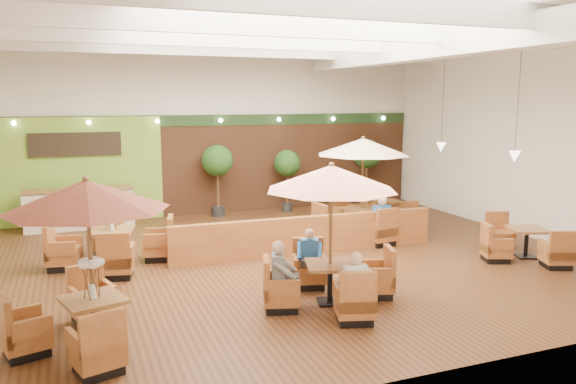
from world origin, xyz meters
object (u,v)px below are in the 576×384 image
topiary_1 (287,166)px  diner_0 (355,279)px  diner_3 (381,216)px  booth_divider (307,235)px  table_4 (517,245)px  diner_1 (309,252)px  table_5 (387,213)px  service_counter (80,209)px  topiary_2 (367,156)px  diner_4 (381,216)px  table_0 (84,226)px  topiary_0 (217,163)px  table_3 (113,246)px  table_1 (331,208)px  table_2 (360,165)px  diner_2 (281,269)px

topiary_1 → diner_0: size_ratio=2.67×
topiary_1 → diner_3: size_ratio=2.45×
booth_divider → table_4: booth_divider is taller
diner_1 → table_5: bearing=-111.6°
service_counter → table_4: size_ratio=1.18×
topiary_2 → service_counter: bearing=-178.8°
diner_4 → topiary_2: bearing=60.1°
booth_divider → diner_1: bearing=-110.7°
table_4 → diner_1: (-5.39, -0.11, 0.40)m
table_0 → topiary_0: 9.63m
topiary_2 → diner_3: 5.65m
booth_divider → table_3: 4.53m
service_counter → table_4: service_counter is taller
table_1 → table_5: 7.18m
table_2 → table_5: table_2 is taller
diner_2 → diner_3: (3.96, 3.31, 0.01)m
table_2 → topiary_0: bearing=118.2°
topiary_2 → diner_0: 10.79m
topiary_0 → diner_2: (-0.97, -8.34, -0.95)m
diner_1 → booth_divider: bearing=-88.6°
table_0 → table_5: 10.51m
topiary_1 → diner_0: bearing=-104.4°
table_1 → topiary_1: (2.38, 8.34, -0.24)m
diner_1 → diner_4: bearing=-118.3°
table_5 → diner_4: 2.60m
booth_divider → diner_4: diner_4 is taller
table_1 → topiary_0: bearing=106.8°
table_4 → diner_2: (-6.34, -1.06, 0.43)m
table_1 → diner_0: bearing=-73.1°
table_0 → table_5: table_0 is taller
table_4 → diner_2: bearing=-149.3°
table_5 → table_4: bearing=-76.1°
service_counter → diner_2: size_ratio=3.71×
table_1 → topiary_1: 8.68m
table_5 → topiary_0: 5.52m
table_0 → diner_1: (4.18, 1.29, -1.13)m
service_counter → diner_1: diner_1 is taller
booth_divider → table_0: table_0 is taller
table_5 → topiary_1: 3.80m
service_counter → booth_divider: bearing=-44.1°
table_0 → diner_2: size_ratio=3.32×
table_5 → topiary_2: (0.90, 2.93, 1.40)m
topiary_0 → diner_2: 8.45m
table_4 → topiary_0: size_ratio=1.11×
diner_1 → diner_4: (3.01, 2.36, 0.03)m
topiary_1 → diner_1: topiary_1 is taller
table_3 → diner_4: (6.55, -0.69, 0.32)m
diner_3 → table_0: bearing=-154.2°
table_0 → table_4: table_0 is taller
table_2 → table_4: size_ratio=1.08×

